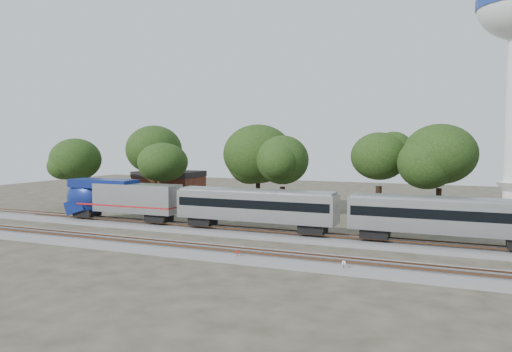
% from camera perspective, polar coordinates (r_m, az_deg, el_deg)
% --- Properties ---
extents(ground, '(160.00, 160.00, 0.00)m').
position_cam_1_polar(ground, '(48.20, -1.15, -8.12)').
color(ground, '#383328').
rests_on(ground, ground).
extents(track_far, '(160.00, 5.00, 0.73)m').
position_cam_1_polar(track_far, '(53.59, 1.50, -6.67)').
color(track_far, slate).
rests_on(track_far, ground).
extents(track_near, '(160.00, 5.00, 0.73)m').
position_cam_1_polar(track_near, '(44.63, -3.28, -8.84)').
color(track_near, slate).
rests_on(track_near, ground).
extents(train, '(92.44, 3.19, 4.70)m').
position_cam_1_polar(train, '(49.49, 21.05, -4.23)').
color(train, '#B5B8BD').
rests_on(train, ground).
extents(switch_stand_red, '(0.29, 0.06, 0.91)m').
position_cam_1_polar(switch_stand_red, '(42.67, -2.16, -8.93)').
color(switch_stand_red, '#512D19').
rests_on(switch_stand_red, ground).
extents(switch_stand_white, '(0.32, 0.08, 1.00)m').
position_cam_1_polar(switch_stand_white, '(39.30, 10.00, -10.03)').
color(switch_stand_white, '#512D19').
rests_on(switch_stand_white, ground).
extents(switch_lever, '(0.54, 0.38, 0.30)m').
position_cam_1_polar(switch_lever, '(40.25, 4.40, -10.36)').
color(switch_lever, '#512D19').
rests_on(switch_lever, ground).
extents(brick_building, '(10.68, 7.66, 5.05)m').
position_cam_1_polar(brick_building, '(86.08, -9.88, -1.11)').
color(brick_building, brown).
rests_on(brick_building, ground).
extents(tree_0, '(7.48, 7.48, 10.54)m').
position_cam_1_polar(tree_0, '(79.85, -19.93, 1.76)').
color(tree_0, black).
rests_on(tree_0, ground).
extents(tree_1, '(8.96, 8.96, 12.64)m').
position_cam_1_polar(tree_1, '(79.44, -11.57, 2.97)').
color(tree_1, black).
rests_on(tree_1, ground).
extents(tree_2, '(7.30, 7.30, 10.30)m').
position_cam_1_polar(tree_2, '(70.90, -10.61, 1.54)').
color(tree_2, black).
rests_on(tree_2, ground).
extents(tree_3, '(8.45, 8.45, 11.91)m').
position_cam_1_polar(tree_3, '(70.85, 0.23, 2.52)').
color(tree_3, black).
rests_on(tree_3, ground).
extents(tree_4, '(7.79, 7.79, 10.99)m').
position_cam_1_polar(tree_4, '(65.43, 3.05, 1.83)').
color(tree_4, black).
rests_on(tree_4, ground).
extents(tree_5, '(8.35, 8.35, 11.78)m').
position_cam_1_polar(tree_5, '(64.96, 13.91, 2.19)').
color(tree_5, black).
rests_on(tree_5, ground).
extents(tree_6, '(8.77, 8.77, 12.37)m').
position_cam_1_polar(tree_6, '(61.47, 20.26, 2.35)').
color(tree_6, black).
rests_on(tree_6, ground).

